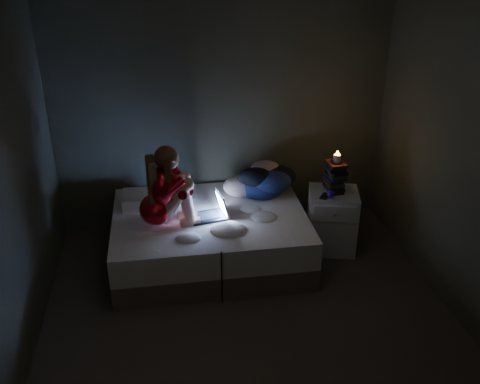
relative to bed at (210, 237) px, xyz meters
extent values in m
cube|color=#3B332E|center=(0.24, -1.10, -0.27)|extent=(3.60, 3.80, 0.02)
cube|color=silver|center=(0.24, -1.10, 2.35)|extent=(3.60, 3.80, 0.02)
cube|color=#4A4F3F|center=(0.24, 0.81, 1.04)|extent=(3.60, 0.02, 2.60)
cube|color=#4A4F3F|center=(-1.57, -1.10, 1.04)|extent=(0.02, 3.80, 2.60)
cube|color=#4A4F3F|center=(2.05, -1.10, 1.04)|extent=(0.02, 3.80, 2.60)
cube|color=white|center=(-0.62, 0.30, 0.33)|extent=(0.46, 0.33, 0.13)
cube|color=white|center=(1.29, 0.02, 0.07)|extent=(0.59, 0.55, 0.66)
cylinder|color=beige|center=(1.30, 0.05, 0.76)|extent=(0.07, 0.07, 0.08)
cube|color=black|center=(1.18, -0.09, 0.40)|extent=(0.12, 0.16, 0.01)
sphere|color=#260F92|center=(1.24, -0.11, 0.44)|extent=(0.08, 0.08, 0.08)
camera|label=1|loc=(-0.41, -4.62, 2.82)|focal=39.71mm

